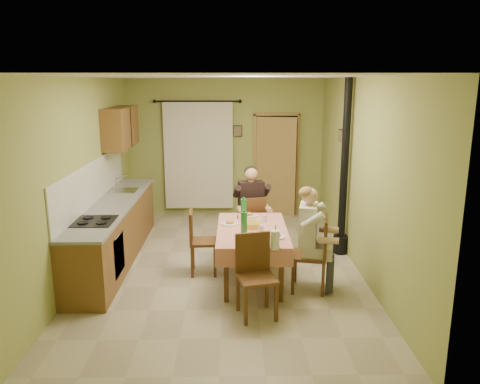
{
  "coord_description": "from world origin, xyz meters",
  "views": [
    {
      "loc": [
        0.13,
        -6.59,
        2.74
      ],
      "look_at": [
        0.25,
        0.1,
        1.15
      ],
      "focal_mm": 35.0,
      "sensor_mm": 36.0,
      "label": 1
    }
  ],
  "objects_px": {
    "dining_table": "(252,254)",
    "chair_left": "(203,254)",
    "man_right": "(310,227)",
    "stove_flue": "(343,192)",
    "chair_far": "(251,235)",
    "chair_near": "(256,293)",
    "man_far": "(251,200)",
    "chair_right": "(310,269)"
  },
  "relations": [
    {
      "from": "dining_table",
      "to": "chair_left",
      "type": "xyz_separation_m",
      "value": [
        -0.71,
        0.26,
        -0.09
      ]
    },
    {
      "from": "man_right",
      "to": "stove_flue",
      "type": "height_order",
      "value": "stove_flue"
    },
    {
      "from": "chair_far",
      "to": "chair_near",
      "type": "bearing_deg",
      "value": -100.21
    },
    {
      "from": "chair_far",
      "to": "man_far",
      "type": "bearing_deg",
      "value": 90.0
    },
    {
      "from": "chair_far",
      "to": "chair_left",
      "type": "height_order",
      "value": "chair_far"
    },
    {
      "from": "chair_right",
      "to": "chair_left",
      "type": "bearing_deg",
      "value": 80.75
    },
    {
      "from": "chair_right",
      "to": "man_far",
      "type": "height_order",
      "value": "man_far"
    },
    {
      "from": "dining_table",
      "to": "chair_right",
      "type": "xyz_separation_m",
      "value": [
        0.77,
        -0.32,
        -0.09
      ]
    },
    {
      "from": "man_far",
      "to": "chair_far",
      "type": "bearing_deg",
      "value": -90.0
    },
    {
      "from": "chair_far",
      "to": "man_far",
      "type": "distance_m",
      "value": 0.59
    },
    {
      "from": "chair_far",
      "to": "chair_right",
      "type": "height_order",
      "value": "chair_right"
    },
    {
      "from": "chair_left",
      "to": "chair_near",
      "type": "bearing_deg",
      "value": 26.62
    },
    {
      "from": "chair_far",
      "to": "chair_near",
      "type": "distance_m",
      "value": 2.14
    },
    {
      "from": "chair_far",
      "to": "man_far",
      "type": "relative_size",
      "value": 0.69
    },
    {
      "from": "dining_table",
      "to": "chair_left",
      "type": "bearing_deg",
      "value": 160.21
    },
    {
      "from": "dining_table",
      "to": "chair_right",
      "type": "height_order",
      "value": "chair_right"
    },
    {
      "from": "chair_left",
      "to": "stove_flue",
      "type": "xyz_separation_m",
      "value": [
        2.2,
        0.79,
        0.74
      ]
    },
    {
      "from": "chair_far",
      "to": "stove_flue",
      "type": "distance_m",
      "value": 1.63
    },
    {
      "from": "chair_left",
      "to": "man_right",
      "type": "xyz_separation_m",
      "value": [
        1.46,
        -0.58,
        0.59
      ]
    },
    {
      "from": "man_far",
      "to": "chair_left",
      "type": "bearing_deg",
      "value": -140.13
    },
    {
      "from": "man_far",
      "to": "chair_right",
      "type": "bearing_deg",
      "value": -72.57
    },
    {
      "from": "chair_left",
      "to": "stove_flue",
      "type": "relative_size",
      "value": 0.34
    },
    {
      "from": "chair_near",
      "to": "chair_right",
      "type": "relative_size",
      "value": 0.97
    },
    {
      "from": "chair_near",
      "to": "chair_far",
      "type": "bearing_deg",
      "value": -104.08
    },
    {
      "from": "chair_right",
      "to": "chair_left",
      "type": "height_order",
      "value": "chair_right"
    },
    {
      "from": "chair_left",
      "to": "dining_table",
      "type": "bearing_deg",
      "value": 67.21
    },
    {
      "from": "man_far",
      "to": "man_right",
      "type": "bearing_deg",
      "value": -73.0
    },
    {
      "from": "chair_far",
      "to": "chair_right",
      "type": "xyz_separation_m",
      "value": [
        0.73,
        -1.43,
        0.0
      ]
    },
    {
      "from": "chair_left",
      "to": "chair_far",
      "type": "bearing_deg",
      "value": 136.44
    },
    {
      "from": "man_right",
      "to": "stove_flue",
      "type": "relative_size",
      "value": 0.5
    },
    {
      "from": "chair_left",
      "to": "man_far",
      "type": "distance_m",
      "value": 1.28
    },
    {
      "from": "dining_table",
      "to": "chair_right",
      "type": "bearing_deg",
      "value": -21.9
    },
    {
      "from": "stove_flue",
      "to": "man_right",
      "type": "bearing_deg",
      "value": -118.55
    },
    {
      "from": "chair_right",
      "to": "dining_table",
      "type": "bearing_deg",
      "value": 79.74
    },
    {
      "from": "dining_table",
      "to": "chair_left",
      "type": "height_order",
      "value": "chair_left"
    },
    {
      "from": "chair_right",
      "to": "man_right",
      "type": "xyz_separation_m",
      "value": [
        -0.01,
        0.0,
        0.59
      ]
    },
    {
      "from": "chair_near",
      "to": "chair_right",
      "type": "height_order",
      "value": "chair_right"
    },
    {
      "from": "chair_far",
      "to": "stove_flue",
      "type": "xyz_separation_m",
      "value": [
        1.45,
        -0.06,
        0.74
      ]
    },
    {
      "from": "stove_flue",
      "to": "chair_far",
      "type": "bearing_deg",
      "value": 177.5
    },
    {
      "from": "dining_table",
      "to": "chair_far",
      "type": "distance_m",
      "value": 1.12
    },
    {
      "from": "dining_table",
      "to": "chair_near",
      "type": "bearing_deg",
      "value": -88.93
    },
    {
      "from": "stove_flue",
      "to": "chair_near",
      "type": "bearing_deg",
      "value": -125.56
    }
  ]
}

